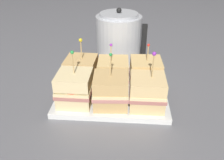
# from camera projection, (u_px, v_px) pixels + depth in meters

# --- Properties ---
(ground_plane) EXTENTS (6.00, 6.00, 0.00)m
(ground_plane) POSITION_uv_depth(u_px,v_px,m) (112.00, 98.00, 0.79)
(ground_plane) COLOR slate
(serving_platter) EXTENTS (0.36, 0.24, 0.02)m
(serving_platter) POSITION_uv_depth(u_px,v_px,m) (112.00, 96.00, 0.79)
(serving_platter) COLOR silver
(serving_platter) RESTS_ON ground_plane
(sandwich_front_left) EXTENTS (0.11, 0.11, 0.17)m
(sandwich_front_left) POSITION_uv_depth(u_px,v_px,m) (75.00, 88.00, 0.72)
(sandwich_front_left) COLOR beige
(sandwich_front_left) RESTS_ON serving_platter
(sandwich_front_center) EXTENTS (0.11, 0.11, 0.17)m
(sandwich_front_center) POSITION_uv_depth(u_px,v_px,m) (110.00, 90.00, 0.71)
(sandwich_front_center) COLOR tan
(sandwich_front_center) RESTS_ON serving_platter
(sandwich_front_right) EXTENTS (0.11, 0.11, 0.18)m
(sandwich_front_right) POSITION_uv_depth(u_px,v_px,m) (147.00, 92.00, 0.70)
(sandwich_front_right) COLOR #DBB77A
(sandwich_front_right) RESTS_ON serving_platter
(sandwich_back_left) EXTENTS (0.11, 0.11, 0.17)m
(sandwich_back_left) POSITION_uv_depth(u_px,v_px,m) (82.00, 72.00, 0.81)
(sandwich_back_left) COLOR tan
(sandwich_back_left) RESTS_ON serving_platter
(sandwich_back_center) EXTENTS (0.11, 0.11, 0.16)m
(sandwich_back_center) POSITION_uv_depth(u_px,v_px,m) (113.00, 73.00, 0.80)
(sandwich_back_center) COLOR tan
(sandwich_back_center) RESTS_ON serving_platter
(sandwich_back_right) EXTENTS (0.11, 0.11, 0.16)m
(sandwich_back_right) POSITION_uv_depth(u_px,v_px,m) (145.00, 74.00, 0.80)
(sandwich_back_right) COLOR tan
(sandwich_back_right) RESTS_ON serving_platter
(kettle_steel) EXTENTS (0.20, 0.18, 0.24)m
(kettle_steel) POSITION_uv_depth(u_px,v_px,m) (119.00, 41.00, 0.96)
(kettle_steel) COLOR #B7BABF
(kettle_steel) RESTS_ON ground_plane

